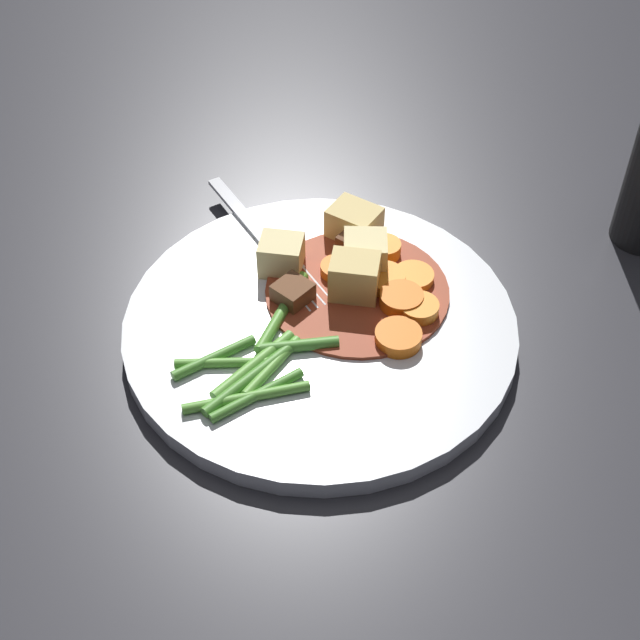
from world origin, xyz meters
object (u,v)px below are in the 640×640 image
(carrot_slice_0, at_px, (384,280))
(potato_chunk_1, at_px, (352,277))
(carrot_slice_6, at_px, (401,300))
(fork, at_px, (268,244))
(dinner_plate, at_px, (320,327))
(potato_chunk_2, at_px, (354,224))
(potato_chunk_3, at_px, (281,255))
(meat_chunk_1, at_px, (295,292))
(carrot_slice_3, at_px, (419,310))
(carrot_slice_2, at_px, (338,270))
(meat_chunk_0, at_px, (357,244))
(carrot_slice_1, at_px, (384,250))
(carrot_slice_4, at_px, (413,278))
(potato_chunk_0, at_px, (365,255))
(carrot_slice_5, at_px, (398,337))

(carrot_slice_0, bearing_deg, potato_chunk_1, 152.93)
(carrot_slice_6, xyz_separation_m, fork, (-0.02, 0.12, -0.00))
(dinner_plate, height_order, carrot_slice_0, carrot_slice_0)
(potato_chunk_2, distance_m, potato_chunk_3, 0.07)
(potato_chunk_1, distance_m, meat_chunk_1, 0.04)
(dinner_plate, relative_size, carrot_slice_3, 9.95)
(carrot_slice_2, relative_size, carrot_slice_3, 0.91)
(carrot_slice_2, bearing_deg, meat_chunk_0, 13.51)
(carrot_slice_0, bearing_deg, potato_chunk_2, 63.85)
(carrot_slice_0, height_order, carrot_slice_1, carrot_slice_1)
(dinner_plate, distance_m, carrot_slice_0, 0.06)
(carrot_slice_2, bearing_deg, carrot_slice_3, -82.56)
(meat_chunk_0, bearing_deg, carrot_slice_1, -59.58)
(carrot_slice_4, distance_m, potato_chunk_1, 0.05)
(potato_chunk_1, relative_size, fork, 0.20)
(carrot_slice_3, distance_m, carrot_slice_4, 0.03)
(carrot_slice_0, relative_size, meat_chunk_0, 1.25)
(carrot_slice_2, xyz_separation_m, meat_chunk_0, (0.03, 0.01, 0.00))
(potato_chunk_2, bearing_deg, carrot_slice_3, -109.31)
(carrot_slice_3, height_order, potato_chunk_3, potato_chunk_3)
(potato_chunk_1, relative_size, potato_chunk_2, 0.95)
(dinner_plate, bearing_deg, carrot_slice_0, -9.21)
(potato_chunk_1, bearing_deg, potato_chunk_0, 22.74)
(carrot_slice_2, bearing_deg, carrot_slice_5, -105.31)
(potato_chunk_1, bearing_deg, meat_chunk_0, 37.64)
(dinner_plate, height_order, potato_chunk_1, potato_chunk_1)
(carrot_slice_1, xyz_separation_m, potato_chunk_3, (-0.06, 0.05, 0.01))
(carrot_slice_4, height_order, potato_chunk_2, potato_chunk_2)
(carrot_slice_6, bearing_deg, potato_chunk_0, 75.90)
(dinner_plate, distance_m, meat_chunk_0, 0.08)
(carrot_slice_6, height_order, fork, carrot_slice_6)
(carrot_slice_3, xyz_separation_m, carrot_slice_5, (-0.03, -0.01, -0.00))
(potato_chunk_1, xyz_separation_m, meat_chunk_1, (-0.03, 0.03, -0.01))
(potato_chunk_2, bearing_deg, carrot_slice_1, -92.29)
(dinner_plate, distance_m, carrot_slice_1, 0.08)
(carrot_slice_6, height_order, potato_chunk_2, potato_chunk_2)
(carrot_slice_0, bearing_deg, potato_chunk_0, 80.91)
(potato_chunk_3, bearing_deg, meat_chunk_0, -28.52)
(carrot_slice_2, height_order, fork, carrot_slice_2)
(potato_chunk_0, bearing_deg, dinner_plate, -168.36)
(dinner_plate, relative_size, potato_chunk_3, 8.90)
(carrot_slice_1, xyz_separation_m, potato_chunk_2, (0.00, 0.03, 0.01))
(carrot_slice_5, relative_size, potato_chunk_2, 0.89)
(potato_chunk_1, bearing_deg, potato_chunk_3, 106.00)
(potato_chunk_3, bearing_deg, carrot_slice_2, -56.83)
(potato_chunk_0, relative_size, potato_chunk_3, 1.00)
(carrot_slice_3, xyz_separation_m, potato_chunk_0, (0.01, 0.06, 0.01))
(potato_chunk_2, relative_size, meat_chunk_1, 1.51)
(dinner_plate, relative_size, potato_chunk_1, 8.08)
(meat_chunk_1, bearing_deg, carrot_slice_2, -5.94)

